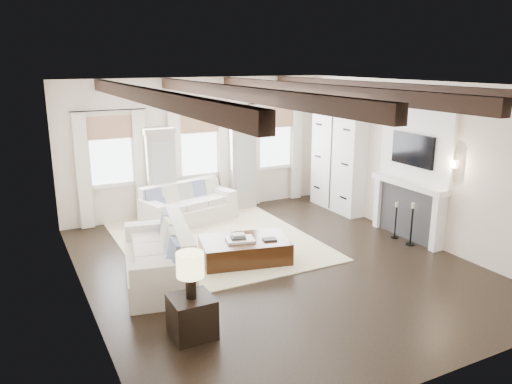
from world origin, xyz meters
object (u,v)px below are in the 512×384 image
ottoman (245,250)px  side_table_front (192,316)px  sofa_left (162,258)px  sofa_back (187,207)px  side_table_back (148,206)px

ottoman → side_table_front: (-1.75, -1.99, 0.07)m
sofa_left → side_table_front: 1.90m
sofa_back → sofa_left: 3.08m
side_table_front → sofa_back: bearing=71.0°
ottoman → side_table_back: size_ratio=2.66×
sofa_left → side_table_back: bearing=78.3°
sofa_left → side_table_front: sofa_left is taller
sofa_back → side_table_back: 1.02m
ottoman → sofa_left: bearing=-163.4°
sofa_left → ottoman: (1.59, 0.10, -0.18)m
side_table_front → side_table_back: side_table_back is taller
side_table_front → side_table_back: 5.40m
sofa_back → side_table_front: size_ratio=4.05×
sofa_back → side_table_back: (-0.72, 0.72, -0.07)m
side_table_back → sofa_back: bearing=-44.9°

